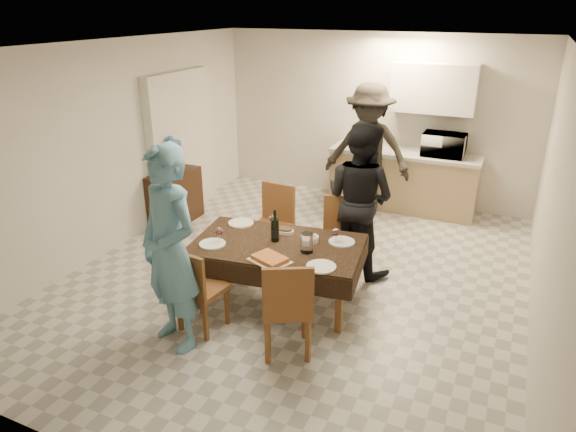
% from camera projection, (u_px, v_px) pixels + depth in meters
% --- Properties ---
extents(floor, '(5.00, 6.00, 0.02)m').
position_uv_depth(floor, '(298.00, 276.00, 6.07)').
color(floor, beige).
rests_on(floor, ground).
extents(ceiling, '(5.00, 6.00, 0.02)m').
position_uv_depth(ceiling, '(300.00, 45.00, 5.07)').
color(ceiling, white).
rests_on(ceiling, wall_back).
extents(wall_back, '(5.00, 0.02, 2.60)m').
position_uv_depth(wall_back, '(374.00, 118.00, 8.09)').
color(wall_back, silver).
rests_on(wall_back, floor).
extents(wall_front, '(5.00, 0.02, 2.60)m').
position_uv_depth(wall_front, '(100.00, 310.00, 3.04)').
color(wall_front, silver).
rests_on(wall_front, floor).
extents(wall_left, '(0.02, 6.00, 2.60)m').
position_uv_depth(wall_left, '(119.00, 146.00, 6.52)').
color(wall_left, silver).
rests_on(wall_left, floor).
extents(wall_right, '(0.02, 6.00, 2.60)m').
position_uv_depth(wall_right, '(554.00, 205.00, 4.61)').
color(wall_right, silver).
rests_on(wall_right, floor).
extents(stub_partition, '(0.15, 1.40, 2.10)m').
position_uv_depth(stub_partition, '(181.00, 144.00, 7.59)').
color(stub_partition, silver).
rests_on(stub_partition, floor).
extents(kitchen_base_cabinet, '(2.20, 0.60, 0.86)m').
position_uv_depth(kitchen_base_cabinet, '(403.00, 182.00, 7.93)').
color(kitchen_base_cabinet, tan).
rests_on(kitchen_base_cabinet, floor).
extents(kitchen_worktop, '(2.24, 0.64, 0.05)m').
position_uv_depth(kitchen_worktop, '(405.00, 153.00, 7.75)').
color(kitchen_worktop, '#BABBB5').
rests_on(kitchen_worktop, kitchen_base_cabinet).
extents(upper_cabinet, '(1.20, 0.34, 0.70)m').
position_uv_depth(upper_cabinet, '(434.00, 88.00, 7.38)').
color(upper_cabinet, silver).
rests_on(upper_cabinet, wall_back).
extents(dining_table, '(1.86, 1.24, 0.68)m').
position_uv_depth(dining_table, '(277.00, 246.00, 5.33)').
color(dining_table, black).
rests_on(dining_table, floor).
extents(chair_near_left, '(0.45, 0.45, 0.48)m').
position_uv_depth(chair_near_left, '(197.00, 283.00, 4.84)').
color(chair_near_left, brown).
rests_on(chair_near_left, floor).
extents(chair_near_right, '(0.59, 0.61, 0.52)m').
position_uv_depth(chair_near_right, '(283.00, 300.00, 4.47)').
color(chair_near_right, brown).
rests_on(chair_near_right, floor).
extents(chair_far_left, '(0.47, 0.47, 0.53)m').
position_uv_depth(chair_far_left, '(267.00, 221.00, 6.07)').
color(chair_far_left, brown).
rests_on(chair_far_left, floor).
extents(chair_far_right, '(0.55, 0.56, 0.52)m').
position_uv_depth(chair_far_right, '(339.00, 235.00, 5.73)').
color(chair_far_right, brown).
rests_on(chair_far_right, floor).
extents(console, '(0.41, 0.82, 0.76)m').
position_uv_depth(console, '(175.00, 197.00, 7.44)').
color(console, black).
rests_on(console, floor).
extents(water_jug, '(0.29, 0.29, 0.44)m').
position_uv_depth(water_jug, '(172.00, 157.00, 7.21)').
color(water_jug, '#4578C4').
rests_on(water_jug, console).
extents(wine_bottle, '(0.09, 0.09, 0.35)m').
position_uv_depth(wine_bottle, '(275.00, 226.00, 5.31)').
color(wine_bottle, black).
rests_on(wine_bottle, dining_table).
extents(water_pitcher, '(0.13, 0.13, 0.20)m').
position_uv_depth(water_pitcher, '(307.00, 243.00, 5.10)').
color(water_pitcher, white).
rests_on(water_pitcher, dining_table).
extents(savoury_tart, '(0.45, 0.40, 0.05)m').
position_uv_depth(savoury_tart, '(270.00, 259.00, 4.95)').
color(savoury_tart, '#BC7337').
rests_on(savoury_tart, dining_table).
extents(salad_bowl, '(0.17, 0.17, 0.06)m').
position_uv_depth(salad_bowl, '(311.00, 239.00, 5.34)').
color(salad_bowl, white).
rests_on(salad_bowl, dining_table).
extents(mushroom_dish, '(0.20, 0.20, 0.03)m').
position_uv_depth(mushroom_dish, '(284.00, 231.00, 5.56)').
color(mushroom_dish, white).
rests_on(mushroom_dish, dining_table).
extents(wine_glass_a, '(0.08, 0.08, 0.19)m').
position_uv_depth(wine_glass_a, '(219.00, 235.00, 5.28)').
color(wine_glass_a, white).
rests_on(wine_glass_a, dining_table).
extents(wine_glass_b, '(0.08, 0.08, 0.18)m').
position_uv_depth(wine_glass_b, '(336.00, 236.00, 5.28)').
color(wine_glass_b, white).
rests_on(wine_glass_b, dining_table).
extents(wine_glass_c, '(0.08, 0.08, 0.18)m').
position_uv_depth(wine_glass_c, '(273.00, 222.00, 5.61)').
color(wine_glass_c, white).
rests_on(wine_glass_c, dining_table).
extents(plate_near_left, '(0.27, 0.27, 0.02)m').
position_uv_depth(plate_near_left, '(212.00, 244.00, 5.29)').
color(plate_near_left, white).
rests_on(plate_near_left, dining_table).
extents(plate_near_right, '(0.29, 0.29, 0.02)m').
position_uv_depth(plate_near_right, '(321.00, 267.00, 4.83)').
color(plate_near_right, white).
rests_on(plate_near_right, dining_table).
extents(plate_far_left, '(0.29, 0.29, 0.02)m').
position_uv_depth(plate_far_left, '(241.00, 223.00, 5.79)').
color(plate_far_left, white).
rests_on(plate_far_left, dining_table).
extents(plate_far_right, '(0.27, 0.27, 0.02)m').
position_uv_depth(plate_far_right, '(342.00, 242.00, 5.34)').
color(plate_far_right, white).
rests_on(plate_far_right, dining_table).
extents(microwave, '(0.60, 0.41, 0.33)m').
position_uv_depth(microwave, '(444.00, 145.00, 7.47)').
color(microwave, silver).
rests_on(microwave, kitchen_worktop).
extents(person_near, '(0.82, 0.67, 1.93)m').
position_uv_depth(person_near, '(170.00, 250.00, 4.53)').
color(person_near, '#558CA9').
rests_on(person_near, floor).
extents(person_far, '(1.04, 0.91, 1.80)m').
position_uv_depth(person_far, '(360.00, 199.00, 5.90)').
color(person_far, black).
rests_on(person_far, floor).
extents(person_kitchen, '(1.27, 0.73, 1.96)m').
position_uv_depth(person_kitchen, '(368.00, 151.00, 7.51)').
color(person_kitchen, black).
rests_on(person_kitchen, floor).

